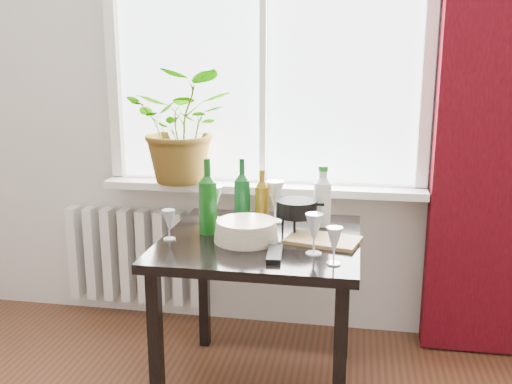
% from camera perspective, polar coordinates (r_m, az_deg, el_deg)
% --- Properties ---
extents(window, '(1.72, 0.08, 1.62)m').
position_cam_1_polar(window, '(3.05, 0.82, 15.12)').
color(window, white).
rests_on(window, ground).
extents(windowsill, '(1.72, 0.20, 0.04)m').
position_cam_1_polar(windowsill, '(3.06, 0.56, 0.48)').
color(windowsill, silver).
rests_on(windowsill, ground).
extents(curtain, '(0.50, 0.12, 2.56)m').
position_cam_1_polar(curtain, '(2.98, 22.45, 8.33)').
color(curtain, '#39050C').
rests_on(curtain, ground).
extents(radiator, '(0.80, 0.10, 0.55)m').
position_cam_1_polar(radiator, '(3.41, -11.97, -6.24)').
color(radiator, silver).
rests_on(radiator, ground).
extents(table, '(0.85, 0.85, 0.74)m').
position_cam_1_polar(table, '(2.52, 0.51, -6.51)').
color(table, black).
rests_on(table, ground).
extents(potted_plant, '(0.57, 0.50, 0.61)m').
position_cam_1_polar(potted_plant, '(3.07, -7.22, 6.58)').
color(potted_plant, '#22701E').
rests_on(potted_plant, windowsill).
extents(wine_bottle_left, '(0.08, 0.08, 0.34)m').
position_cam_1_polar(wine_bottle_left, '(2.51, -4.84, -0.37)').
color(wine_bottle_left, '#0E4910').
rests_on(wine_bottle_left, table).
extents(wine_bottle_right, '(0.08, 0.08, 0.32)m').
position_cam_1_polar(wine_bottle_right, '(2.63, -1.39, 0.04)').
color(wine_bottle_right, '#0C4218').
rests_on(wine_bottle_right, table).
extents(bottle_amber, '(0.08, 0.08, 0.26)m').
position_cam_1_polar(bottle_amber, '(2.65, 0.61, -0.50)').
color(bottle_amber, brown).
rests_on(bottle_amber, table).
extents(cleaning_bottle, '(0.10, 0.10, 0.28)m').
position_cam_1_polar(cleaning_bottle, '(2.65, 6.66, -0.36)').
color(cleaning_bottle, white).
rests_on(cleaning_bottle, table).
extents(wineglass_front_right, '(0.08, 0.08, 0.17)m').
position_cam_1_polar(wineglass_front_right, '(2.26, 5.82, -4.16)').
color(wineglass_front_right, silver).
rests_on(wineglass_front_right, table).
extents(wineglass_far_right, '(0.07, 0.07, 0.15)m').
position_cam_1_polar(wineglass_far_right, '(2.17, 7.81, -5.31)').
color(wineglass_far_right, white).
rests_on(wineglass_far_right, table).
extents(wineglass_back_center, '(0.11, 0.11, 0.20)m').
position_cam_1_polar(wineglass_back_center, '(2.69, 1.92, -0.90)').
color(wineglass_back_center, white).
rests_on(wineglass_back_center, table).
extents(wineglass_back_left, '(0.08, 0.08, 0.17)m').
position_cam_1_polar(wineglass_back_left, '(2.74, -4.08, -1.07)').
color(wineglass_back_left, silver).
rests_on(wineglass_back_left, table).
extents(wineglass_front_left, '(0.07, 0.07, 0.13)m').
position_cam_1_polar(wineglass_front_left, '(2.47, -8.70, -3.24)').
color(wineglass_front_left, silver).
rests_on(wineglass_front_left, table).
extents(plate_stack, '(0.35, 0.35, 0.09)m').
position_cam_1_polar(plate_stack, '(2.43, -0.98, -3.92)').
color(plate_stack, beige).
rests_on(plate_stack, table).
extents(fondue_pot, '(0.24, 0.21, 0.14)m').
position_cam_1_polar(fondue_pot, '(2.57, 4.07, -2.37)').
color(fondue_pot, black).
rests_on(fondue_pot, table).
extents(tv_remote, '(0.07, 0.19, 0.02)m').
position_cam_1_polar(tv_remote, '(2.25, 1.87, -6.22)').
color(tv_remote, black).
rests_on(tv_remote, table).
extents(cutting_board, '(0.34, 0.26, 0.02)m').
position_cam_1_polar(cutting_board, '(2.44, 6.72, -4.80)').
color(cutting_board, olive).
rests_on(cutting_board, table).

